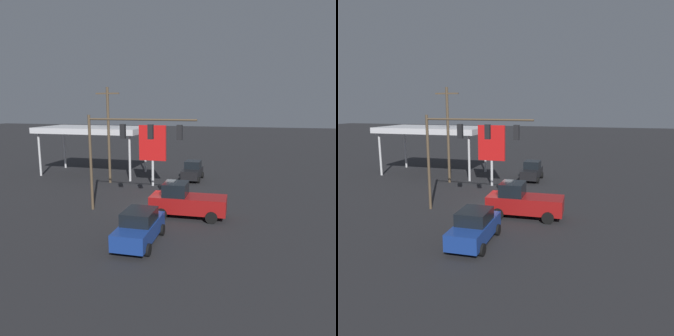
% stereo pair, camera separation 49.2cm
% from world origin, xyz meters
% --- Properties ---
extents(ground_plane, '(200.00, 200.00, 0.00)m').
position_xyz_m(ground_plane, '(0.00, 0.00, 0.00)').
color(ground_plane, '#262628').
extents(traffic_signal_assembly, '(7.87, 0.43, 6.98)m').
position_xyz_m(traffic_signal_assembly, '(1.90, 1.75, 5.21)').
color(traffic_signal_assembly, brown).
rests_on(traffic_signal_assembly, ground).
extents(utility_pole, '(2.40, 0.26, 9.36)m').
position_xyz_m(utility_pole, '(7.20, -6.53, 4.96)').
color(utility_pole, brown).
rests_on(utility_pole, ground).
extents(gas_station_canopy, '(11.71, 6.18, 5.30)m').
position_xyz_m(gas_station_canopy, '(10.75, -10.12, 4.93)').
color(gas_station_canopy, silver).
rests_on(gas_station_canopy, ground).
extents(price_sign, '(2.64, 0.27, 5.81)m').
position_xyz_m(price_sign, '(2.68, -6.44, 3.98)').
color(price_sign, silver).
rests_on(price_sign, ground).
extents(sedan_waiting, '(2.12, 4.43, 1.93)m').
position_xyz_m(sedan_waiting, '(-0.65, 6.70, 0.95)').
color(sedan_waiting, navy).
rests_on(sedan_waiting, ground).
extents(pickup_parked, '(5.26, 2.40, 2.40)m').
position_xyz_m(pickup_parked, '(-2.25, 1.64, 1.11)').
color(pickup_parked, maroon).
rests_on(pickup_parked, ground).
extents(hatchback_crossing, '(1.96, 3.80, 1.97)m').
position_xyz_m(hatchback_crossing, '(-0.57, -9.86, 0.95)').
color(hatchback_crossing, black).
rests_on(hatchback_crossing, ground).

